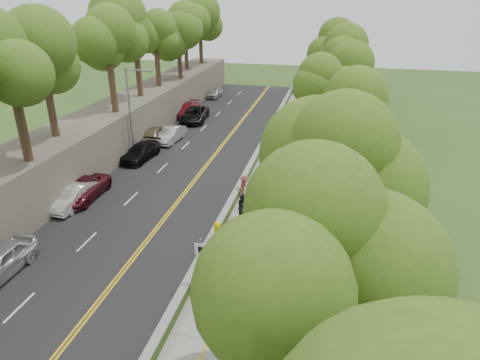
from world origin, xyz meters
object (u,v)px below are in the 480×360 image
at_px(signpost, 202,260).
at_px(car_1, 73,196).
at_px(concrete_block, 279,232).
at_px(construction_barrel, 308,133).
at_px(car_2, 82,189).
at_px(streetlight, 132,107).
at_px(person_far, 306,120).
at_px(painter_0, 218,236).

distance_m(signpost, car_1, 13.70).
height_order(signpost, concrete_block, signpost).
relative_size(signpost, car_1, 0.71).
height_order(construction_barrel, car_2, car_2).
bearing_deg(concrete_block, signpost, -116.46).
relative_size(signpost, construction_barrel, 3.14).
height_order(streetlight, signpost, streetlight).
bearing_deg(person_far, painter_0, 76.21).
height_order(streetlight, concrete_block, streetlight).
bearing_deg(car_2, streetlight, 87.58).
relative_size(streetlight, concrete_block, 7.11).
distance_m(car_1, painter_0, 11.76).
relative_size(signpost, car_2, 0.60).
bearing_deg(construction_barrel, car_1, -128.27).
bearing_deg(streetlight, concrete_block, -37.17).
relative_size(streetlight, construction_barrel, 8.10).
bearing_deg(construction_barrel, streetlight, -148.70).
bearing_deg(streetlight, person_far, 41.74).
bearing_deg(car_2, painter_0, -22.22).
relative_size(car_2, painter_0, 2.92).
height_order(car_1, car_2, car_1).
bearing_deg(person_far, car_1, 50.43).
bearing_deg(person_far, concrete_block, 83.59).
distance_m(car_1, car_2, 1.19).
height_order(construction_barrel, person_far, person_far).
relative_size(concrete_block, person_far, 0.65).
height_order(streetlight, construction_barrel, streetlight).
bearing_deg(streetlight, construction_barrel, 31.30).
bearing_deg(construction_barrel, painter_0, -99.18).
height_order(car_2, person_far, person_far).
height_order(concrete_block, car_1, car_1).
height_order(construction_barrel, car_1, car_1).
height_order(concrete_block, car_2, car_2).
relative_size(streetlight, painter_0, 4.55).
bearing_deg(concrete_block, construction_barrel, 89.27).
height_order(signpost, car_2, signpost).
xyz_separation_m(concrete_block, painter_0, (-3.29, -2.00, 0.50)).
bearing_deg(car_1, person_far, 60.28).
distance_m(concrete_block, car_2, 14.83).
bearing_deg(signpost, streetlight, 124.08).
xyz_separation_m(car_1, person_far, (14.33, 22.57, 0.15)).
distance_m(streetlight, construction_barrel, 17.76).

